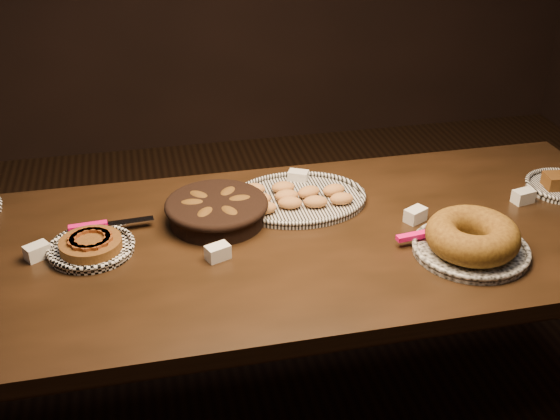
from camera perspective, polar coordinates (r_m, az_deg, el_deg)
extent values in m
plane|color=black|center=(2.68, 0.64, -16.01)|extent=(5.00, 5.00, 0.00)
cube|color=black|center=(2.22, 0.74, -2.70)|extent=(2.40, 1.00, 0.05)
cylinder|color=black|center=(3.10, 18.83, -2.56)|extent=(0.08, 0.08, 0.70)
torus|color=white|center=(2.20, -15.10, -2.86)|extent=(0.26, 0.26, 0.02)
cylinder|color=#432A0D|center=(2.19, -15.13, -2.71)|extent=(0.24, 0.24, 0.03)
cube|color=#602410|center=(2.20, -13.93, -1.92)|extent=(0.04, 0.07, 0.01)
cube|color=#602410|center=(2.22, -14.30, -1.67)|extent=(0.06, 0.06, 0.01)
cube|color=#602410|center=(2.23, -14.91, -1.58)|extent=(0.07, 0.03, 0.01)
cube|color=#602410|center=(2.23, -15.58, -1.67)|extent=(0.07, 0.04, 0.01)
cube|color=#602410|center=(2.22, -16.16, -1.92)|extent=(0.06, 0.06, 0.01)
cube|color=#602410|center=(2.20, -16.48, -2.26)|extent=(0.03, 0.07, 0.01)
cube|color=#602410|center=(2.18, -16.47, -2.61)|extent=(0.04, 0.07, 0.01)
cube|color=#602410|center=(2.15, -16.10, -2.87)|extent=(0.06, 0.06, 0.01)
cube|color=#602410|center=(2.14, -15.49, -2.97)|extent=(0.07, 0.03, 0.01)
cube|color=#602410|center=(2.14, -14.79, -2.88)|extent=(0.07, 0.04, 0.01)
cube|color=#602410|center=(2.15, -14.20, -2.62)|extent=(0.06, 0.06, 0.01)
cube|color=#602410|center=(2.17, -13.89, -2.27)|extent=(0.03, 0.07, 0.01)
cube|color=#FF0C72|center=(2.29, -15.34, -1.27)|extent=(0.12, 0.03, 0.02)
cube|color=silver|center=(2.29, -12.11, -0.91)|extent=(0.15, 0.04, 0.00)
torus|color=black|center=(2.40, 1.49, 1.07)|extent=(0.38, 0.38, 0.02)
ellipsoid|color=#A76430|center=(2.31, -1.27, 0.16)|extent=(0.08, 0.06, 0.04)
ellipsoid|color=#A76430|center=(2.34, 0.81, 0.59)|extent=(0.09, 0.07, 0.04)
ellipsoid|color=#A76430|center=(2.35, 2.90, 0.68)|extent=(0.09, 0.07, 0.04)
ellipsoid|color=#A76430|center=(2.37, 5.02, 0.93)|extent=(0.08, 0.06, 0.04)
ellipsoid|color=#A76430|center=(2.37, -1.69, 0.95)|extent=(0.09, 0.07, 0.04)
ellipsoid|color=#A76430|center=(2.38, 0.53, 1.18)|extent=(0.08, 0.05, 0.04)
ellipsoid|color=#A76430|center=(2.41, 2.35, 1.48)|extent=(0.09, 0.07, 0.04)
ellipsoid|color=#A76430|center=(2.43, 4.39, 1.64)|extent=(0.09, 0.07, 0.04)
ellipsoid|color=#A76430|center=(2.43, -2.17, 1.72)|extent=(0.09, 0.07, 0.04)
ellipsoid|color=#A76430|center=(2.44, 0.25, 1.86)|extent=(0.08, 0.05, 0.04)
torus|color=black|center=(2.20, 15.25, -2.93)|extent=(0.35, 0.35, 0.02)
torus|color=brown|center=(2.17, 15.38, -2.02)|extent=(0.36, 0.36, 0.10)
cube|color=#FF0C72|center=(2.20, 10.89, -2.06)|extent=(0.12, 0.04, 0.02)
cube|color=silver|center=(2.26, 13.74, -1.55)|extent=(0.15, 0.05, 0.00)
cylinder|color=black|center=(2.28, -5.16, -0.12)|extent=(0.39, 0.39, 0.08)
torus|color=black|center=(2.27, -5.19, 0.44)|extent=(0.34, 0.34, 0.03)
ellipsoid|color=#321B0A|center=(2.28, -3.29, 0.64)|extent=(0.10, 0.06, 0.05)
ellipsoid|color=#321B0A|center=(2.33, -4.25, 1.20)|extent=(0.10, 0.11, 0.05)
ellipsoid|color=#321B0A|center=(2.32, -6.61, 0.93)|extent=(0.11, 0.11, 0.05)
ellipsoid|color=#321B0A|center=(2.27, -7.13, 0.31)|extent=(0.11, 0.07, 0.05)
ellipsoid|color=#321B0A|center=(2.21, -6.10, -0.52)|extent=(0.10, 0.11, 0.05)
ellipsoid|color=#321B0A|center=(2.21, -4.11, -0.40)|extent=(0.09, 0.11, 0.05)
cube|color=white|center=(2.10, -5.08, -3.44)|extent=(0.08, 0.07, 0.04)
cube|color=white|center=(2.53, 1.49, 2.71)|extent=(0.08, 0.07, 0.04)
cube|color=white|center=(2.33, 10.95, -0.40)|extent=(0.08, 0.07, 0.04)
cube|color=white|center=(2.21, -19.14, -3.21)|extent=(0.08, 0.07, 0.04)
cube|color=white|center=(2.54, 19.16, 1.05)|extent=(0.08, 0.06, 0.04)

